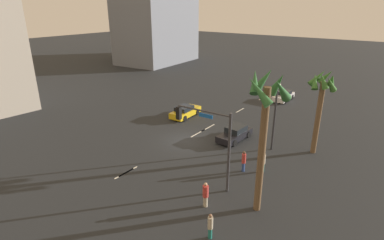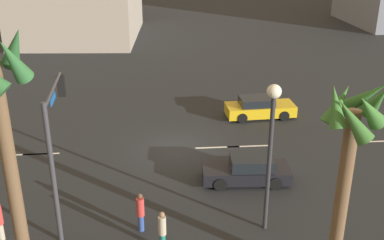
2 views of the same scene
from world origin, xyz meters
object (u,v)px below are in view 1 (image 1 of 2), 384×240
Objects in this scene: streetlamp at (276,104)px; car_0 at (185,111)px; palm_tree_0 at (265,114)px; building_2 at (157,30)px; traffic_signal at (210,135)px; pedestrian_1 at (244,161)px; pedestrian_0 at (206,194)px; car_2 at (235,133)px; pedestrian_2 at (210,226)px; palm_tree_1 at (322,94)px; building_0 at (153,2)px; car_1 at (283,96)px; pedestrian_3 at (263,161)px.

car_0 is at bearing -100.97° from streetlamp.
palm_tree_0 is 0.52× the size of building_2.
traffic_signal reaches higher than pedestrian_1.
pedestrian_0 is at bearing 28.73° from traffic_signal.
car_2 is (2.32, 8.03, -0.01)m from car_0.
traffic_signal is at bearing 16.34° from car_2.
palm_tree_1 is (-14.74, 1.49, 4.64)m from pedestrian_2.
streetlamp is 9.70m from palm_tree_0.
palm_tree_1 is (-1.71, 7.12, 4.89)m from car_2.
building_0 reaches higher than car_2.
car_1 is at bearing -167.43° from pedestrian_1.
palm_tree_1 is 50.85m from building_2.
pedestrian_0 is 1.09× the size of pedestrian_2.
palm_tree_1 is (-10.72, 0.48, -1.13)m from palm_tree_0.
car_0 is 1.04× the size of car_2.
palm_tree_1 is at bearing 103.52° from car_2.
car_2 is at bearing -130.94° from pedestrian_3.
car_2 is 2.44× the size of pedestrian_1.
traffic_signal is 0.78× the size of palm_tree_1.
building_2 is (-33.43, -39.80, 6.30)m from pedestrian_1.
building_0 reaches higher than pedestrian_3.
traffic_signal is 3.30× the size of pedestrian_0.
pedestrian_1 reaches higher than car_1.
pedestrian_2 is at bearing 45.07° from building_0.
pedestrian_2 is 8.80m from pedestrian_3.
pedestrian_3 is at bearing -175.35° from pedestrian_2.
building_0 reaches higher than pedestrian_1.
pedestrian_0 is (10.74, 3.75, 0.33)m from car_2.
building_2 reaches higher than car_0.
palm_tree_1 is (-10.10, 4.66, 1.48)m from traffic_signal.
pedestrian_0 reaches higher than pedestrian_3.
car_1 is 27.03m from pedestrian_0.
palm_tree_1 is (-5.98, 2.20, 4.59)m from pedestrian_3.
car_2 is 0.57× the size of palm_tree_1.
pedestrian_1 is at bearing 57.42° from car_0.
pedestrian_0 is 13.68m from palm_tree_1.
traffic_signal reaches higher than pedestrian_0.
palm_tree_1 is at bearing 30.03° from car_1.
palm_tree_0 is (4.74, 1.72, 5.72)m from pedestrian_3.
car_2 is 6.27m from pedestrian_1.
car_2 is at bearing 50.80° from building_0.
building_0 is at bearing -131.23° from palm_tree_0.
traffic_signal is 4.97m from palm_tree_0.
pedestrian_2 is at bearing 14.26° from pedestrian_1.
pedestrian_1 is at bearing -2.73° from streetlamp.
palm_tree_0 is 65.02m from building_0.
pedestrian_3 reaches higher than car_2.
building_2 reaches higher than pedestrian_2.
traffic_signal is 3.37× the size of pedestrian_1.
car_0 is at bearing -27.23° from car_1.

